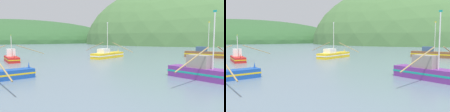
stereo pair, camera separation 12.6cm
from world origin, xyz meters
TOP-DOWN VIEW (x-y plane):
  - hill_mid_left at (138.94, 242.72)m, footprint 138.88×111.10m
  - hill_mid_right at (-54.27, 237.90)m, footprint 216.21×172.97m
  - hill_far_center at (112.20, 150.35)m, footprint 207.74×166.19m
  - fishing_boat_brown at (19.39, 36.17)m, footprint 8.76×9.54m
  - fishing_boat_purple at (1.52, 14.39)m, footprint 11.70×9.58m
  - fishing_boat_red at (-21.77, 39.03)m, footprint 11.39×7.19m
  - fishing_boat_yellow at (-2.74, 41.62)m, footprint 8.66×9.54m

SIDE VIEW (x-z plane):
  - hill_mid_left at x=138.94m, z-range -18.31..18.31m
  - hill_mid_right at x=-54.27m, z-range -22.91..22.91m
  - hill_far_center at x=112.20m, z-range -52.87..52.87m
  - fishing_boat_red at x=-21.77m, z-range -1.78..3.20m
  - fishing_boat_yellow at x=-2.74m, z-range -3.18..4.61m
  - fishing_boat_brown at x=19.39m, z-range -3.18..4.81m
  - fishing_boat_purple at x=1.52m, z-range -2.74..4.40m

